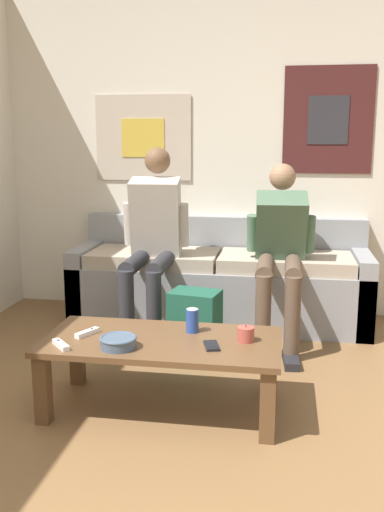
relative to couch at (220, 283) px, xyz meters
name	(u,v)px	position (x,y,z in m)	size (l,w,h in m)	color
wall_back	(235,149)	(0.07, 0.35, 0.99)	(10.00, 0.07, 2.55)	silver
couch	(220,283)	(0.00, 0.00, 0.00)	(2.18, 0.68, 0.76)	gray
coffee_table	(162,351)	(-0.12, -1.49, 0.02)	(1.19, 0.58, 0.38)	brown
person_seated_adult	(152,235)	(-0.43, -0.36, 0.41)	(0.47, 0.85, 1.30)	#2D2D33
person_seated_teen	(280,245)	(0.44, -0.34, 0.37)	(0.47, 0.93, 1.19)	brown
backpack	(194,327)	(-0.07, -0.79, -0.08)	(0.33, 0.29, 0.43)	#1E5642
ceramic_bowl	(118,341)	(-0.30, -1.64, 0.12)	(0.18, 0.18, 0.06)	#475B75
pillar_candle	(246,334)	(0.30, -1.46, 0.12)	(0.08, 0.08, 0.09)	#B24C42
drink_can_blue	(192,320)	(0.01, -1.36, 0.15)	(0.07, 0.07, 0.12)	#28479E
game_controller_near_left	(61,345)	(-0.57, -1.68, 0.10)	(0.12, 0.13, 0.03)	white
game_controller_near_right	(87,333)	(-0.51, -1.49, 0.10)	(0.10, 0.14, 0.03)	white
cell_phone	(212,346)	(0.14, -1.56, 0.09)	(0.10, 0.15, 0.01)	black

